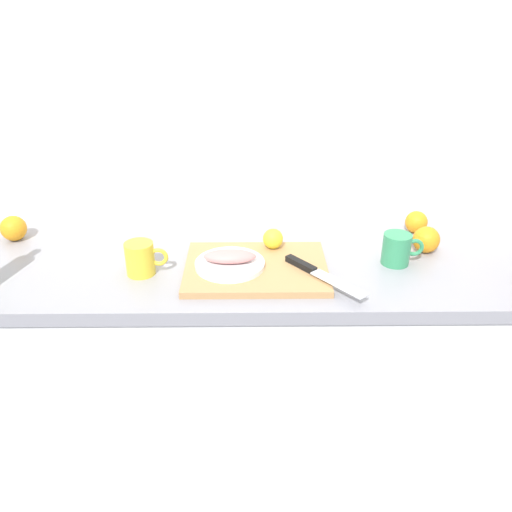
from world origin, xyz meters
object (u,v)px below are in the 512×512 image
object	(u,v)px
orange_0	(426,240)
fish_fillet	(230,256)
lemon_0	(273,239)
coffee_mug_1	(397,249)
coffee_mug_0	(141,258)
white_plate	(230,264)
chef_knife	(314,271)
cutting_board	(256,268)

from	to	relation	value
orange_0	fish_fillet	bearing A→B (deg)	-167.95
lemon_0	coffee_mug_1	size ratio (longest dim) A/B	0.51
fish_fillet	orange_0	size ratio (longest dim) A/B	1.83
coffee_mug_0	orange_0	distance (m)	0.87
white_plate	fish_fillet	xyz separation A→B (m)	(0.00, 0.00, 0.03)
coffee_mug_1	orange_0	world-z (taller)	coffee_mug_1
chef_knife	orange_0	world-z (taller)	orange_0
chef_knife	coffee_mug_0	size ratio (longest dim) A/B	1.96
chef_knife	lemon_0	xyz separation A→B (m)	(-0.11, 0.17, 0.02)
white_plate	coffee_mug_0	bearing A→B (deg)	-179.51
cutting_board	chef_knife	xyz separation A→B (m)	(0.16, -0.05, 0.02)
cutting_board	white_plate	bearing A→B (deg)	-174.39
white_plate	fish_fillet	bearing A→B (deg)	0.00
coffee_mug_0	coffee_mug_1	xyz separation A→B (m)	(0.75, 0.06, -0.00)
cutting_board	lemon_0	distance (m)	0.13
chef_knife	cutting_board	bearing A→B (deg)	-147.67
chef_knife	orange_0	size ratio (longest dim) A/B	2.91
lemon_0	orange_0	size ratio (longest dim) A/B	0.76
white_plate	lemon_0	bearing A→B (deg)	43.01
chef_knife	coffee_mug_0	bearing A→B (deg)	-134.69
coffee_mug_1	orange_0	size ratio (longest dim) A/B	1.49
lemon_0	orange_0	distance (m)	0.48
cutting_board	coffee_mug_0	bearing A→B (deg)	-178.33
fish_fillet	chef_knife	xyz separation A→B (m)	(0.24, -0.05, -0.02)
chef_knife	coffee_mug_0	world-z (taller)	coffee_mug_0
coffee_mug_0	coffee_mug_1	size ratio (longest dim) A/B	1.00
fish_fillet	lemon_0	bearing A→B (deg)	43.01
lemon_0	fish_fillet	bearing A→B (deg)	-136.99
coffee_mug_0	lemon_0	bearing A→B (deg)	17.71
chef_knife	coffee_mug_1	size ratio (longest dim) A/B	1.96
fish_fillet	chef_knife	size ratio (longest dim) A/B	0.63
fish_fillet	cutting_board	bearing A→B (deg)	5.61
fish_fillet	chef_knife	bearing A→B (deg)	-10.84
orange_0	chef_knife	bearing A→B (deg)	-154.48
chef_knife	fish_fillet	bearing A→B (deg)	-140.47
fish_fillet	coffee_mug_0	size ratio (longest dim) A/B	1.23
fish_fillet	coffee_mug_1	bearing A→B (deg)	6.13
fish_fillet	coffee_mug_1	world-z (taller)	coffee_mug_1
lemon_0	coffee_mug_0	distance (m)	0.40
lemon_0	orange_0	xyz separation A→B (m)	(0.48, 0.01, -0.01)
white_plate	orange_0	world-z (taller)	orange_0
lemon_0	coffee_mug_1	bearing A→B (deg)	-10.34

